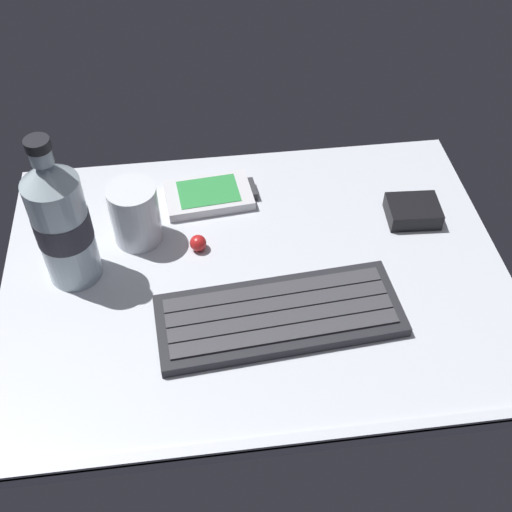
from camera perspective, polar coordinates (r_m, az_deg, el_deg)
name	(u,v)px	position (r cm, az deg, el deg)	size (l,w,h in cm)	color
ground_plane	(256,278)	(82.02, 0.02, -2.01)	(64.00, 48.00, 2.80)	silver
keyboard	(279,315)	(76.06, 2.08, -5.29)	(29.72, 13.08, 1.70)	#232328
handheld_device	(210,195)	(91.01, -4.16, 5.46)	(13.28, 8.69, 1.50)	silver
juice_cup	(135,216)	(84.43, -10.72, 3.53)	(6.40, 6.40, 8.50)	silver
water_bottle	(61,222)	(78.27, -16.99, 2.96)	(6.73, 6.73, 20.80)	silver
charger_block	(413,211)	(90.20, 13.83, 3.91)	(7.00, 5.60, 2.40)	black
trackball_mouse	(198,243)	(83.74, -5.19, 1.16)	(2.20, 2.20, 2.20)	red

